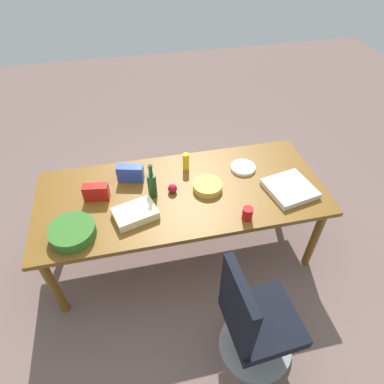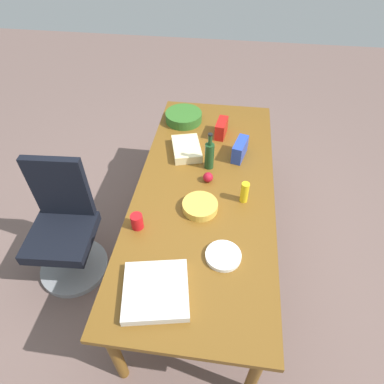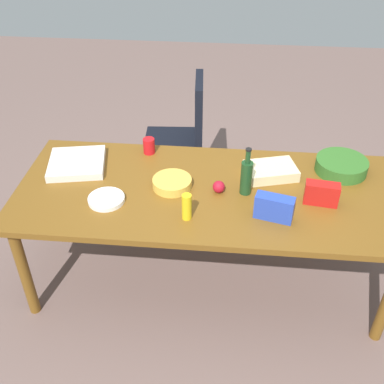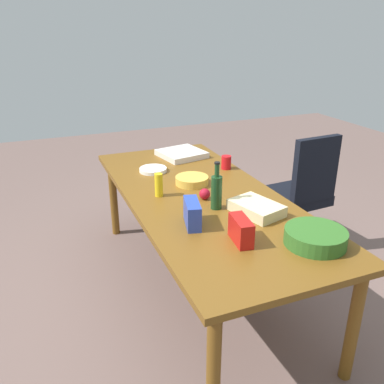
{
  "view_description": "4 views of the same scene",
  "coord_description": "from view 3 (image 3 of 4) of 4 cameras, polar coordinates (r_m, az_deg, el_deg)",
  "views": [
    {
      "loc": [
        0.34,
        1.97,
        2.67
      ],
      "look_at": [
        -0.08,
        0.06,
        0.8
      ],
      "focal_mm": 30.95,
      "sensor_mm": 36.0,
      "label": 1
    },
    {
      "loc": [
        -1.76,
        -0.14,
        2.48
      ],
      "look_at": [
        -0.1,
        0.08,
        0.8
      ],
      "focal_mm": 30.94,
      "sensor_mm": 36.0,
      "label": 2
    },
    {
      "loc": [
        0.13,
        -2.34,
        2.48
      ],
      "look_at": [
        -0.09,
        -0.08,
        0.8
      ],
      "focal_mm": 43.51,
      "sensor_mm": 36.0,
      "label": 3
    },
    {
      "loc": [
        2.41,
        -1.06,
        1.89
      ],
      "look_at": [
        -0.02,
        -0.07,
        0.79
      ],
      "focal_mm": 38.3,
      "sensor_mm": 36.0,
      "label": 4
    }
  ],
  "objects": [
    {
      "name": "chip_bowl",
      "position": [
        2.91,
        -2.45,
        1.12
      ],
      "size": [
        0.27,
        0.27,
        0.06
      ],
      "primitive_type": "cylinder",
      "rotation": [
        0.0,
        0.0,
        -0.12
      ],
      "color": "gold",
      "rests_on": "conference_table"
    },
    {
      "name": "conference_table",
      "position": [
        2.95,
        1.84,
        -0.81
      ],
      "size": [
        2.39,
        1.02,
        0.77
      ],
      "color": "brown",
      "rests_on": "ground"
    },
    {
      "name": "chip_bag_red",
      "position": [
        2.86,
        15.61,
        -0.18
      ],
      "size": [
        0.21,
        0.11,
        0.14
      ],
      "primitive_type": "cube",
      "rotation": [
        0.0,
        0.0,
        -0.14
      ],
      "color": "red",
      "rests_on": "conference_table"
    },
    {
      "name": "mustard_bottle",
      "position": [
        2.63,
        -0.65,
        -1.82
      ],
      "size": [
        0.07,
        0.07,
        0.16
      ],
      "primitive_type": "cylinder",
      "rotation": [
        0.0,
        0.0,
        -0.32
      ],
      "color": "yellow",
      "rests_on": "conference_table"
    },
    {
      "name": "salad_bowl",
      "position": [
        3.2,
        17.84,
        3.1
      ],
      "size": [
        0.36,
        0.36,
        0.09
      ],
      "primitive_type": "cylinder",
      "rotation": [
        0.0,
        0.0,
        -0.08
      ],
      "color": "#316824",
      "rests_on": "conference_table"
    },
    {
      "name": "ground_plane",
      "position": [
        3.41,
        1.62,
        -10.16
      ],
      "size": [
        10.0,
        10.0,
        0.0
      ],
      "primitive_type": "plane",
      "color": "#705852"
    },
    {
      "name": "wine_bottle",
      "position": [
        2.83,
        6.69,
        1.92
      ],
      "size": [
        0.08,
        0.08,
        0.32
      ],
      "color": "#1B401E",
      "rests_on": "conference_table"
    },
    {
      "name": "red_solo_cup",
      "position": [
        3.25,
        -5.29,
        5.65
      ],
      "size": [
        0.1,
        0.1,
        0.11
      ],
      "primitive_type": "cylinder",
      "rotation": [
        0.0,
        0.0,
        0.21
      ],
      "color": "red",
      "rests_on": "conference_table"
    },
    {
      "name": "office_chair",
      "position": [
        4.01,
        -1.47,
        5.24
      ],
      "size": [
        0.56,
        0.56,
        1.04
      ],
      "color": "gray",
      "rests_on": "ground"
    },
    {
      "name": "paper_plate_stack",
      "position": [
        2.85,
        -10.45,
        -0.88
      ],
      "size": [
        0.27,
        0.27,
        0.03
      ],
      "primitive_type": "cylinder",
      "rotation": [
        0.0,
        0.0,
        -0.26
      ],
      "color": "white",
      "rests_on": "conference_table"
    },
    {
      "name": "chip_bag_blue",
      "position": [
        2.68,
        10.04,
        -1.9
      ],
      "size": [
        0.23,
        0.13,
        0.15
      ],
      "primitive_type": "cube",
      "rotation": [
        0.0,
        0.0,
        -0.25
      ],
      "color": "#2845B4",
      "rests_on": "conference_table"
    },
    {
      "name": "sheet_cake",
      "position": [
        3.06,
        9.62,
        2.56
      ],
      "size": [
        0.37,
        0.3,
        0.07
      ],
      "primitive_type": "cube",
      "rotation": [
        0.0,
        0.0,
        0.27
      ],
      "color": "beige",
      "rests_on": "conference_table"
    },
    {
      "name": "apple_red",
      "position": [
        2.87,
        3.3,
        0.64
      ],
      "size": [
        0.09,
        0.09,
        0.08
      ],
      "primitive_type": "sphere",
      "rotation": [
        0.0,
        0.0,
        0.26
      ],
      "color": "#AC1325",
      "rests_on": "conference_table"
    },
    {
      "name": "pizza_box",
      "position": [
        3.2,
        -13.92,
        3.43
      ],
      "size": [
        0.42,
        0.42,
        0.05
      ],
      "primitive_type": "cube",
      "rotation": [
        0.0,
        0.0,
        0.2
      ],
      "color": "silver",
      "rests_on": "conference_table"
    }
  ]
}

